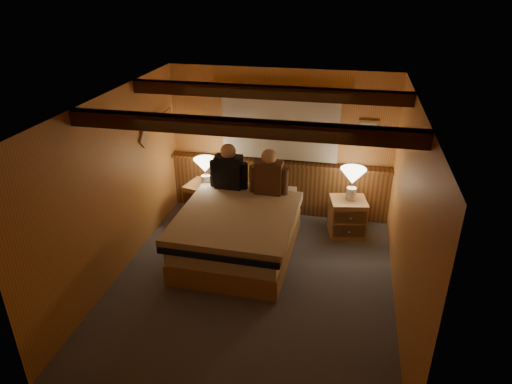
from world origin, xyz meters
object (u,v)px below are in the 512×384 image
(nightstand_right, at_px, (347,217))
(lamp_left, at_px, (205,167))
(person_right, at_px, (269,175))
(person_left, at_px, (229,170))
(bed, at_px, (239,231))
(nightstand_left, at_px, (205,201))
(lamp_right, at_px, (353,178))
(duffel_bag, at_px, (201,234))

(nightstand_right, bearing_deg, lamp_left, 169.07)
(nightstand_right, xyz_separation_m, person_right, (-1.20, -0.21, 0.69))
(nightstand_right, height_order, person_left, person_left)
(bed, bearing_deg, person_right, 66.70)
(nightstand_left, relative_size, lamp_left, 1.40)
(nightstand_right, relative_size, lamp_right, 1.22)
(nightstand_left, xyz_separation_m, lamp_left, (0.04, -0.04, 0.63))
(nightstand_left, height_order, person_left, person_left)
(nightstand_left, distance_m, person_right, 1.32)
(lamp_right, height_order, person_right, person_right)
(lamp_left, xyz_separation_m, person_left, (0.42, -0.14, 0.05))
(person_right, bearing_deg, duffel_bag, -152.15)
(bed, relative_size, person_left, 2.84)
(lamp_right, height_order, person_left, person_left)
(nightstand_left, distance_m, person_left, 0.84)
(nightstand_left, bearing_deg, duffel_bag, -65.93)
(nightstand_left, xyz_separation_m, lamp_right, (2.32, -0.00, 0.63))
(person_left, xyz_separation_m, duffel_bag, (-0.31, -0.56, -0.85))
(person_right, distance_m, duffel_bag, 1.35)
(nightstand_left, distance_m, nightstand_right, 2.30)
(lamp_left, bearing_deg, person_left, -18.45)
(nightstand_right, bearing_deg, person_left, 173.47)
(bed, height_order, lamp_right, lamp_right)
(nightstand_left, relative_size, person_right, 0.90)
(lamp_left, distance_m, person_right, 1.08)
(person_left, bearing_deg, nightstand_right, 5.31)
(person_right, bearing_deg, person_left, 174.13)
(nightstand_right, bearing_deg, person_right, 179.13)
(nightstand_right, relative_size, person_right, 0.85)
(lamp_left, height_order, person_right, person_right)
(nightstand_left, xyz_separation_m, person_left, (0.47, -0.18, 0.68))
(lamp_left, distance_m, lamp_right, 2.28)
(nightstand_left, relative_size, duffel_bag, 1.41)
(bed, distance_m, nightstand_left, 1.21)
(nightstand_left, xyz_separation_m, nightstand_right, (2.30, -0.04, -0.01))
(lamp_left, relative_size, person_left, 0.63)
(nightstand_right, distance_m, person_left, 1.96)
(nightstand_left, height_order, lamp_right, lamp_right)
(person_left, distance_m, person_right, 0.64)
(bed, xyz_separation_m, nightstand_right, (1.50, 0.88, -0.07))
(nightstand_left, height_order, duffel_bag, nightstand_left)
(lamp_left, xyz_separation_m, person_right, (1.06, -0.21, 0.05))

